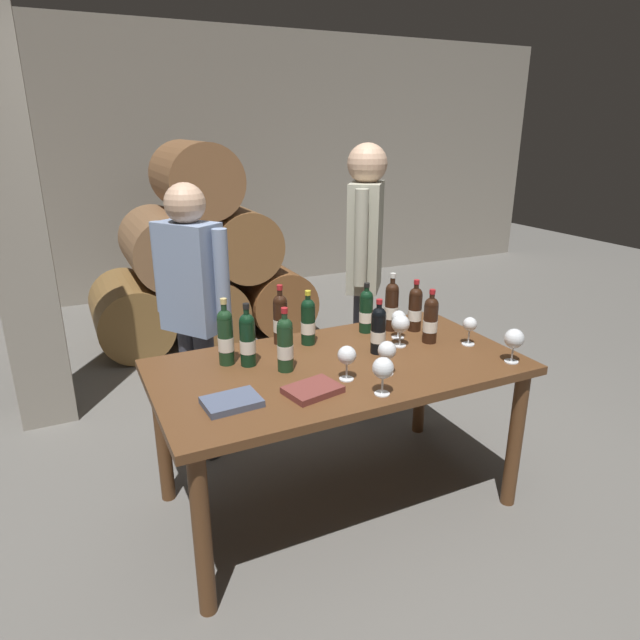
% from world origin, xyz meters
% --- Properties ---
extents(ground_plane, '(14.00, 14.00, 0.00)m').
position_xyz_m(ground_plane, '(0.00, 0.00, 0.00)').
color(ground_plane, '#66635E').
extents(cellar_back_wall, '(10.00, 0.24, 2.80)m').
position_xyz_m(cellar_back_wall, '(0.00, 4.20, 1.40)').
color(cellar_back_wall, gray).
rests_on(cellar_back_wall, ground_plane).
extents(barrel_stack, '(1.86, 0.90, 1.69)m').
position_xyz_m(barrel_stack, '(0.00, 2.60, 0.66)').
color(barrel_stack, brown).
rests_on(barrel_stack, ground_plane).
extents(stone_pillar, '(0.32, 0.32, 2.60)m').
position_xyz_m(stone_pillar, '(-1.30, 1.60, 1.30)').
color(stone_pillar, gray).
rests_on(stone_pillar, ground_plane).
extents(dining_table, '(1.70, 0.90, 0.76)m').
position_xyz_m(dining_table, '(0.00, 0.00, 0.67)').
color(dining_table, brown).
rests_on(dining_table, ground_plane).
extents(wine_bottle_0, '(0.07, 0.07, 0.28)m').
position_xyz_m(wine_bottle_0, '(-0.03, 0.28, 0.88)').
color(wine_bottle_0, black).
rests_on(wine_bottle_0, dining_table).
extents(wine_bottle_1, '(0.07, 0.07, 0.28)m').
position_xyz_m(wine_bottle_1, '(0.54, 0.04, 0.88)').
color(wine_bottle_1, black).
rests_on(wine_bottle_1, dining_table).
extents(wine_bottle_2, '(0.07, 0.07, 0.27)m').
position_xyz_m(wine_bottle_2, '(0.23, 0.03, 0.88)').
color(wine_bottle_2, black).
rests_on(wine_bottle_2, dining_table).
extents(wine_bottle_3, '(0.07, 0.07, 0.31)m').
position_xyz_m(wine_bottle_3, '(-0.15, 0.35, 0.89)').
color(wine_bottle_3, black).
rests_on(wine_bottle_3, dining_table).
extents(wine_bottle_4, '(0.07, 0.07, 0.27)m').
position_xyz_m(wine_bottle_4, '(0.32, 0.31, 0.88)').
color(wine_bottle_4, black).
rests_on(wine_bottle_4, dining_table).
extents(wine_bottle_5, '(0.07, 0.07, 0.32)m').
position_xyz_m(wine_bottle_5, '(0.46, 0.28, 0.90)').
color(wine_bottle_5, black).
rests_on(wine_bottle_5, dining_table).
extents(wine_bottle_6, '(0.07, 0.07, 0.30)m').
position_xyz_m(wine_bottle_6, '(-0.25, 0.03, 0.89)').
color(wine_bottle_6, '#19381E').
rests_on(wine_bottle_6, dining_table).
extents(wine_bottle_7, '(0.07, 0.07, 0.30)m').
position_xyz_m(wine_bottle_7, '(-0.38, 0.16, 0.89)').
color(wine_bottle_7, black).
rests_on(wine_bottle_7, dining_table).
extents(wine_bottle_8, '(0.07, 0.07, 0.32)m').
position_xyz_m(wine_bottle_8, '(-0.47, 0.22, 0.90)').
color(wine_bottle_8, '#19381E').
rests_on(wine_bottle_8, dining_table).
extents(wine_bottle_9, '(0.07, 0.07, 0.28)m').
position_xyz_m(wine_bottle_9, '(0.57, 0.22, 0.88)').
color(wine_bottle_9, black).
rests_on(wine_bottle_9, dining_table).
extents(wine_glass_0, '(0.08, 0.08, 0.16)m').
position_xyz_m(wine_glass_0, '(-0.05, -0.17, 0.87)').
color(wine_glass_0, white).
rests_on(wine_glass_0, dining_table).
extents(wine_glass_1, '(0.09, 0.09, 0.16)m').
position_xyz_m(wine_glass_1, '(0.37, 0.06, 0.88)').
color(wine_glass_1, white).
rests_on(wine_glass_1, dining_table).
extents(wine_glass_2, '(0.08, 0.08, 0.15)m').
position_xyz_m(wine_glass_2, '(0.43, 0.15, 0.87)').
color(wine_glass_2, white).
rests_on(wine_glass_2, dining_table).
extents(wine_glass_3, '(0.08, 0.08, 0.16)m').
position_xyz_m(wine_glass_3, '(0.14, -0.20, 0.87)').
color(wine_glass_3, white).
rests_on(wine_glass_3, dining_table).
extents(wine_glass_4, '(0.09, 0.09, 0.16)m').
position_xyz_m(wine_glass_4, '(0.02, -0.36, 0.87)').
color(wine_glass_4, white).
rests_on(wine_glass_4, dining_table).
extents(wine_glass_5, '(0.07, 0.07, 0.15)m').
position_xyz_m(wine_glass_5, '(0.70, -0.08, 0.86)').
color(wine_glass_5, white).
rests_on(wine_glass_5, dining_table).
extents(wine_glass_6, '(0.09, 0.09, 0.16)m').
position_xyz_m(wine_glass_6, '(0.74, -0.34, 0.88)').
color(wine_glass_6, white).
rests_on(wine_glass_6, dining_table).
extents(tasting_notebook, '(0.23, 0.17, 0.03)m').
position_xyz_m(tasting_notebook, '(-0.57, -0.18, 0.77)').
color(tasting_notebook, '#4C5670').
rests_on(tasting_notebook, dining_table).
extents(leather_ledger, '(0.25, 0.20, 0.03)m').
position_xyz_m(leather_ledger, '(-0.24, -0.22, 0.77)').
color(leather_ledger, brown).
rests_on(leather_ledger, dining_table).
extents(sommelier_presenting, '(0.34, 0.41, 1.72)m').
position_xyz_m(sommelier_presenting, '(0.56, 0.75, 1.04)').
color(sommelier_presenting, '#383842').
rests_on(sommelier_presenting, ground_plane).
extents(taster_seated_left, '(0.33, 0.42, 1.54)m').
position_xyz_m(taster_seated_left, '(-0.50, 0.72, 0.92)').
color(taster_seated_left, '#383842').
rests_on(taster_seated_left, ground_plane).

